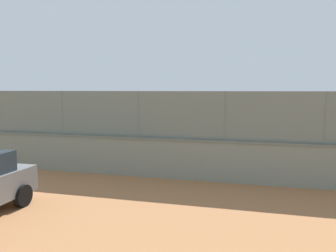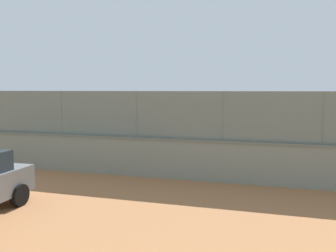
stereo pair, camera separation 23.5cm
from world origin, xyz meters
name	(u,v)px [view 2 (the right image)]	position (x,y,z in m)	size (l,w,h in m)	color
ground_plane	(241,136)	(0.00, 0.00, 0.00)	(260.00, 260.00, 0.00)	#A36B42
perimeter_wall	(178,158)	(1.42, 12.65, 0.75)	(29.56, 0.60, 1.48)	gray
fence_panel_on_wall	(178,115)	(1.42, 12.65, 2.34)	(29.04, 0.22, 1.72)	slate
player_foreground_swinging	(194,124)	(3.09, 1.61, 0.93)	(0.74, 1.24, 1.58)	black
player_at_service_line	(147,128)	(5.18, 5.36, 0.97)	(1.18, 0.74, 1.64)	navy
sports_ball	(210,142)	(1.60, 3.91, 0.04)	(0.08, 0.08, 0.08)	#3399D8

